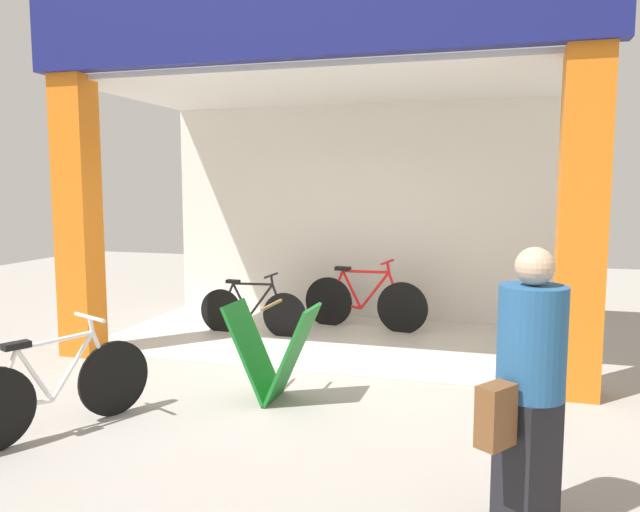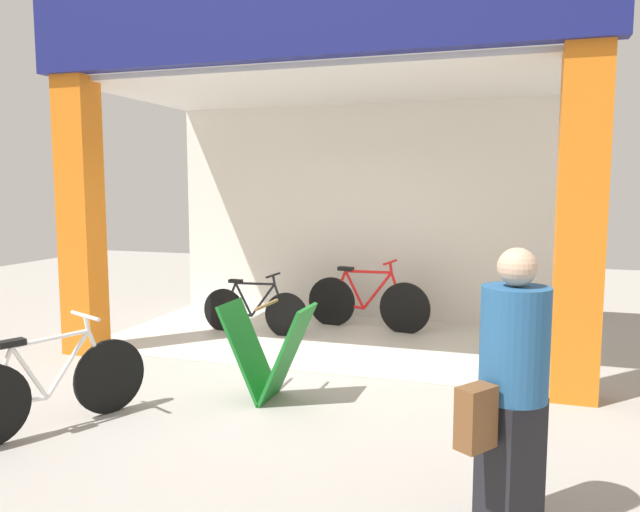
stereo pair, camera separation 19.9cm
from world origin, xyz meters
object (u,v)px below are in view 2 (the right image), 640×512
object	(u,v)px
bicycle_parked_0	(52,386)
pedestrian_0	(511,390)
bicycle_inside_0	(367,302)
bicycle_inside_1	(254,310)
sandwich_board_sign	(268,352)

from	to	relation	value
bicycle_parked_0	pedestrian_0	xyz separation A→B (m)	(3.49, -0.46, 0.48)
pedestrian_0	bicycle_parked_0	bearing A→B (deg)	172.50
bicycle_inside_0	bicycle_inside_1	bearing A→B (deg)	-152.17
sandwich_board_sign	bicycle_parked_0	bearing A→B (deg)	-139.67
bicycle_parked_0	bicycle_inside_0	bearing A→B (deg)	68.68
bicycle_inside_0	bicycle_inside_1	size ratio (longest dim) A/B	1.17
bicycle_parked_0	sandwich_board_sign	bearing A→B (deg)	40.33
bicycle_inside_1	pedestrian_0	size ratio (longest dim) A/B	0.92
bicycle_inside_0	bicycle_parked_0	size ratio (longest dim) A/B	1.15
bicycle_parked_0	sandwich_board_sign	xyz separation A→B (m)	(1.37, 1.17, 0.09)
bicycle_inside_1	pedestrian_0	world-z (taller)	pedestrian_0
bicycle_inside_1	bicycle_inside_0	bearing A→B (deg)	27.83
bicycle_inside_1	bicycle_parked_0	world-z (taller)	bicycle_parked_0
sandwich_board_sign	bicycle_inside_1	bearing A→B (deg)	116.59
sandwich_board_sign	pedestrian_0	size ratio (longest dim) A/B	0.56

